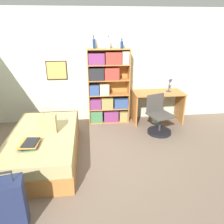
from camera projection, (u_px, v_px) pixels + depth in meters
ground_plane at (82, 155)px, 4.01m from camera, size 14.00×14.00×0.00m
wall_back at (80, 68)px, 5.08m from camera, size 10.00×0.09×2.60m
bed at (44, 145)px, 3.87m from camera, size 1.14×2.03×0.49m
handbag at (48, 123)px, 3.74m from camera, size 0.29×0.19×0.45m
book_stack_on_bed at (30, 144)px, 3.35m from camera, size 0.29×0.36×0.08m
suitcase at (7, 206)px, 2.47m from camera, size 0.44×0.33×0.78m
bookcase at (107, 88)px, 5.12m from camera, size 0.96×0.31×1.74m
bottle_green at (94, 43)px, 4.76m from camera, size 0.06×0.06×0.28m
bottle_brown at (109, 44)px, 4.73m from camera, size 0.07×0.07×0.26m
bottle_clear at (122, 45)px, 4.76m from camera, size 0.07×0.07×0.22m
desk at (158, 101)px, 5.24m from camera, size 1.17×0.59×0.75m
desk_lamp at (171, 82)px, 5.12m from camera, size 0.16×0.12×0.35m
desk_chair at (159, 122)px, 4.78m from camera, size 0.60×0.60×0.84m
waste_bin at (157, 117)px, 5.33m from camera, size 0.23×0.23×0.27m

